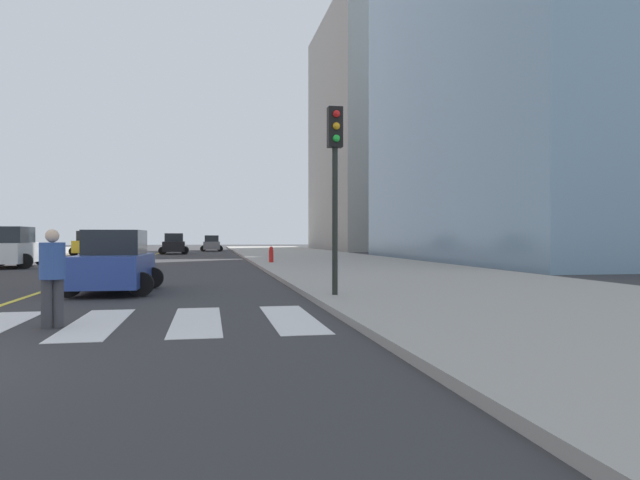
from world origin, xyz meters
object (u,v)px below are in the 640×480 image
Objects in this scene: traffic_light_near_corner at (335,163)px; car_white_fourth at (11,248)px; fire_hydrant at (271,255)px; car_silver_sixth at (118,246)px; car_blue_third at (114,263)px; car_black_fifth at (174,244)px; car_yellow_nearest at (91,244)px; pedestrian_crossing at (52,274)px; car_gray_second at (212,244)px.

car_white_fourth is at bearing -54.44° from traffic_light_near_corner.
car_white_fourth is at bearing -178.47° from fire_hydrant.
car_white_fourth is 12.35m from car_silver_sixth.
car_black_fifth reaches higher than car_blue_third.
car_yellow_nearest is at bearing 113.87° from car_silver_sixth.
car_black_fifth is at bearing 67.12° from pedestrian_crossing.
car_black_fifth is 23.32m from fire_hydrant.
car_blue_third is at bearing -62.43° from car_white_fourth.
car_blue_third is 7.12m from traffic_light_near_corner.
car_gray_second is 10.20m from car_black_fifth.
car_gray_second is 54.04m from pedestrian_crossing.
pedestrian_crossing reaches higher than fire_hydrant.
car_gray_second is at bearing -86.83° from traffic_light_near_corner.
fire_hydrant is at bearing -48.14° from car_silver_sixth.
car_blue_third is at bearing -76.38° from car_yellow_nearest.
fire_hydrant is at bearing -91.10° from traffic_light_near_corner.
pedestrian_crossing is at bearing 89.12° from car_black_fifth.
traffic_light_near_corner reaches higher than car_silver_sixth.
car_yellow_nearest reaches higher than fire_hydrant.
car_white_fourth is at bearing 72.78° from car_gray_second.
fire_hydrant is (13.45, 0.36, -0.40)m from car_white_fourth.
car_white_fourth reaches higher than car_yellow_nearest.
pedestrian_crossing is at bearing -82.52° from car_silver_sixth.
car_yellow_nearest is 41.88m from pedestrian_crossing.
car_silver_sixth is (3.29, -7.80, -0.08)m from car_yellow_nearest.
car_gray_second is 21.58m from car_silver_sixth.
fire_hydrant is (6.12, 22.00, -0.37)m from pedestrian_crossing.
car_yellow_nearest is 35.36m from car_blue_third.
car_white_fourth reaches higher than fire_hydrant.
pedestrian_crossing is at bearing 87.29° from car_gray_second.
car_blue_third is 0.94× the size of car_black_fifth.
car_gray_second is 0.82× the size of car_white_fourth.
car_gray_second is 0.96× the size of car_blue_third.
car_black_fifth is 4.81× the size of fire_hydrant.
traffic_light_near_corner reaches higher than pedestrian_crossing.
car_white_fourth is at bearing -88.68° from car_yellow_nearest.
fire_hydrant is at bearing -110.17° from car_blue_third.
car_gray_second is 4.35× the size of fire_hydrant.
car_black_fifth is 41.59m from traffic_light_near_corner.
pedestrian_crossing is at bearing 29.92° from traffic_light_near_corner.
car_yellow_nearest reaches higher than car_silver_sixth.
traffic_light_near_corner is at bearing -71.40° from car_silver_sixth.
car_blue_third is at bearing -111.65° from fire_hydrant.
pedestrian_crossing is 1.94× the size of fire_hydrant.
traffic_light_near_corner is at bearing -53.00° from car_white_fourth.
fire_hydrant is (3.16, -31.97, -0.23)m from car_gray_second.
car_black_fifth reaches higher than pedestrian_crossing.
car_silver_sixth is at bearing 71.50° from car_black_fifth.
pedestrian_crossing is (3.80, -33.47, 0.06)m from car_silver_sixth.
car_silver_sixth is (3.52, 11.84, -0.09)m from car_white_fourth.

